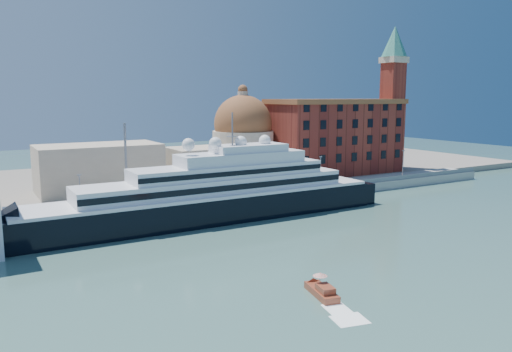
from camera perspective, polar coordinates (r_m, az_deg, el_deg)
ground at (r=89.98m, az=4.17°, el=-7.70°), size 400.00×400.00×0.00m
quay at (r=118.36m, az=-5.20°, el=-3.02°), size 180.00×10.00×2.50m
land at (r=155.90m, az=-11.63°, el=-0.35°), size 260.00×72.00×2.00m
quay_fence at (r=114.01m, az=-4.24°, el=-2.52°), size 180.00×0.10×1.20m
superyacht at (r=104.52m, az=-6.77°, el=-2.80°), size 88.58×12.28×26.47m
water_taxi at (r=67.61m, az=7.57°, el=-12.85°), size 3.54×6.87×3.12m
warehouse at (r=159.54m, az=9.07°, el=4.56°), size 43.00×19.00×23.25m
campanile at (r=175.33m, az=15.36°, el=9.64°), size 8.40×8.40×47.00m
church at (r=140.83m, az=-7.01°, el=2.85°), size 66.00×18.00×25.50m
lamp_posts at (r=110.54m, az=-10.83°, el=0.52°), size 120.80×2.40×18.00m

